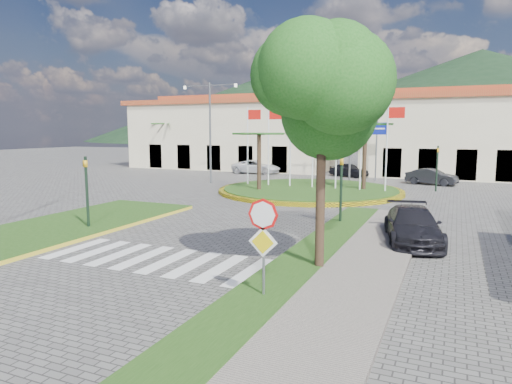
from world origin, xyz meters
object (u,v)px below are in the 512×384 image
at_px(roundabout_island, 310,190).
at_px(car_dark_b, 432,177).
at_px(stop_sign, 263,232).
at_px(car_side_right, 413,225).
at_px(white_van, 256,167).
at_px(car_dark_a, 349,170).
at_px(deciduous_tree, 322,101).

xyz_separation_m(roundabout_island, car_dark_b, (7.50, 8.00, 0.46)).
xyz_separation_m(stop_sign, car_dark_b, (2.61, 28.04, -1.15)).
bearing_deg(stop_sign, car_side_right, 69.72).
xyz_separation_m(white_van, car_dark_a, (9.04, 0.59, -0.03)).
bearing_deg(deciduous_tree, car_dark_a, 100.54).
relative_size(roundabout_island, car_dark_b, 3.29).
distance_m(stop_sign, car_side_right, 8.48).
height_order(stop_sign, white_van, stop_sign).
relative_size(car_dark_a, car_dark_b, 0.96).
height_order(roundabout_island, deciduous_tree, deciduous_tree).
bearing_deg(car_side_right, deciduous_tree, -127.67).
xyz_separation_m(roundabout_island, deciduous_tree, (5.50, -17.00, 5.00)).
relative_size(white_van, car_dark_a, 1.29).
xyz_separation_m(roundabout_island, stop_sign, (4.90, -20.04, 1.61)).
bearing_deg(deciduous_tree, white_van, 117.22).
bearing_deg(deciduous_tree, stop_sign, -101.18).
relative_size(white_van, car_side_right, 1.02).
height_order(roundabout_island, car_dark_a, roundabout_island).
distance_m(deciduous_tree, white_van, 31.66).
bearing_deg(car_dark_a, roundabout_island, -158.71).
bearing_deg(car_side_right, roundabout_island, 110.57).
bearing_deg(deciduous_tree, car_dark_b, 85.41).
bearing_deg(car_side_right, white_van, 113.72).
height_order(stop_sign, car_side_right, stop_sign).
relative_size(stop_sign, car_dark_a, 0.71).
bearing_deg(white_van, stop_sign, -157.65).
relative_size(roundabout_island, stop_sign, 4.79).
relative_size(roundabout_island, white_van, 2.66).
xyz_separation_m(white_van, car_dark_b, (16.34, -2.87, -0.03)).
distance_m(roundabout_island, stop_sign, 20.69).
relative_size(roundabout_island, deciduous_tree, 1.87).
bearing_deg(white_van, car_dark_b, -101.57).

